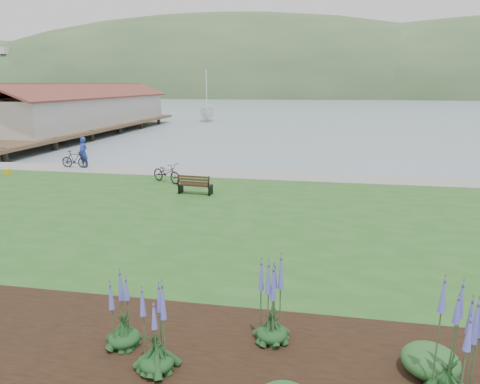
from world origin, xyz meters
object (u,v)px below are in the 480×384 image
Objects in this scene: person at (83,150)px; sailboat at (207,121)px; bicycle_a at (167,173)px; park_bench at (195,184)px.

person is 38.99m from sailboat.
park_bench is at bearing -105.77° from bicycle_a.
park_bench is at bearing -6.98° from person.
park_bench is 9.84m from person.
bicycle_a is at bearing 139.96° from park_bench.
person is (-8.42, 5.04, 0.62)m from park_bench.
person is at bearing -95.35° from sailboat.
park_bench is 3.00m from bicycle_a.
sailboat is at bearing 117.47° from person.
park_bench is 45.25m from sailboat.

